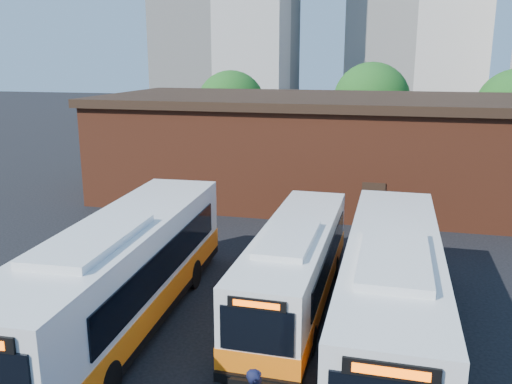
# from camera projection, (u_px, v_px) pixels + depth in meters

# --- Properties ---
(ground) EXTENTS (220.00, 220.00, 0.00)m
(ground) POSITION_uv_depth(u_px,v_px,m) (253.00, 357.00, 16.22)
(ground) COLOR black
(bus_midwest) EXTENTS (3.48, 14.01, 3.78)m
(bus_midwest) POSITION_uv_depth(u_px,v_px,m) (120.00, 280.00, 17.57)
(bus_midwest) COLOR silver
(bus_midwest) RESTS_ON ground
(bus_mideast) EXTENTS (2.54, 11.48, 3.11)m
(bus_mideast) POSITION_uv_depth(u_px,v_px,m) (295.00, 269.00, 19.23)
(bus_mideast) COLOR silver
(bus_mideast) RESTS_ON ground
(bus_east) EXTENTS (2.93, 13.39, 3.63)m
(bus_east) POSITION_uv_depth(u_px,v_px,m) (391.00, 298.00, 16.42)
(bus_east) COLOR silver
(bus_east) RESTS_ON ground
(depot_building) EXTENTS (28.60, 12.60, 6.40)m
(depot_building) POSITION_uv_depth(u_px,v_px,m) (329.00, 146.00, 34.28)
(depot_building) COLOR maroon
(depot_building) RESTS_ON ground
(tree_west) EXTENTS (6.00, 6.00, 7.65)m
(tree_west) POSITION_uv_depth(u_px,v_px,m) (231.00, 105.00, 47.56)
(tree_west) COLOR #382314
(tree_west) RESTS_ON ground
(tree_mid) EXTENTS (6.56, 6.56, 8.36)m
(tree_mid) POSITION_uv_depth(u_px,v_px,m) (371.00, 101.00, 46.57)
(tree_mid) COLOR #382314
(tree_mid) RESTS_ON ground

